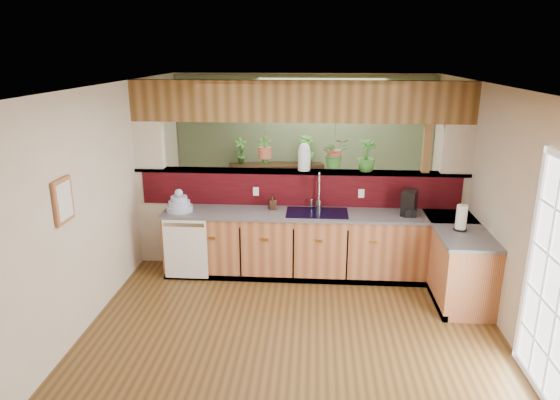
# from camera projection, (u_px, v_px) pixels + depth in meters

# --- Properties ---
(ground) EXTENTS (4.60, 7.00, 0.01)m
(ground) POSITION_uv_depth(u_px,v_px,m) (295.00, 309.00, 5.99)
(ground) COLOR #563B1A
(ground) RESTS_ON ground
(ceiling) EXTENTS (4.60, 7.00, 0.01)m
(ceiling) POSITION_uv_depth(u_px,v_px,m) (297.00, 88.00, 5.24)
(ceiling) COLOR brown
(ceiling) RESTS_ON ground
(wall_back) EXTENTS (4.60, 0.02, 2.60)m
(wall_back) POSITION_uv_depth(u_px,v_px,m) (303.00, 147.00, 8.96)
(wall_back) COLOR beige
(wall_back) RESTS_ON ground
(wall_left) EXTENTS (0.02, 7.00, 2.60)m
(wall_left) POSITION_uv_depth(u_px,v_px,m) (97.00, 201.00, 5.77)
(wall_left) COLOR beige
(wall_left) RESTS_ON ground
(wall_right) EXTENTS (0.02, 7.00, 2.60)m
(wall_right) POSITION_uv_depth(u_px,v_px,m) (505.00, 210.00, 5.46)
(wall_right) COLOR beige
(wall_right) RESTS_ON ground
(pass_through_partition) EXTENTS (4.60, 0.21, 2.60)m
(pass_through_partition) POSITION_uv_depth(u_px,v_px,m) (302.00, 184.00, 6.93)
(pass_through_partition) COLOR beige
(pass_through_partition) RESTS_ON ground
(pass_through_ledge) EXTENTS (4.60, 0.21, 0.04)m
(pass_through_ledge) POSITION_uv_depth(u_px,v_px,m) (300.00, 172.00, 6.89)
(pass_through_ledge) COLOR brown
(pass_through_ledge) RESTS_ON ground
(header_beam) EXTENTS (4.60, 0.15, 0.55)m
(header_beam) POSITION_uv_depth(u_px,v_px,m) (300.00, 102.00, 6.61)
(header_beam) COLOR brown
(header_beam) RESTS_ON ground
(sage_backwall) EXTENTS (4.55, 0.02, 2.55)m
(sage_backwall) POSITION_uv_depth(u_px,v_px,m) (303.00, 148.00, 8.94)
(sage_backwall) COLOR #526344
(sage_backwall) RESTS_ON ground
(countertop) EXTENTS (4.14, 1.52, 0.90)m
(countertop) POSITION_uv_depth(u_px,v_px,m) (360.00, 248.00, 6.64)
(countertop) COLOR #985834
(countertop) RESTS_ON ground
(dishwasher) EXTENTS (0.58, 0.03, 0.82)m
(dishwasher) POSITION_uv_depth(u_px,v_px,m) (185.00, 249.00, 6.59)
(dishwasher) COLOR white
(dishwasher) RESTS_ON ground
(navy_sink) EXTENTS (0.82, 0.50, 0.18)m
(navy_sink) POSITION_uv_depth(u_px,v_px,m) (317.00, 218.00, 6.67)
(navy_sink) COLOR black
(navy_sink) RESTS_ON countertop
(french_door) EXTENTS (0.06, 1.02, 2.16)m
(french_door) POSITION_uv_depth(u_px,v_px,m) (552.00, 284.00, 4.29)
(french_door) COLOR white
(french_door) RESTS_ON ground
(framed_print) EXTENTS (0.04, 0.35, 0.45)m
(framed_print) POSITION_uv_depth(u_px,v_px,m) (63.00, 201.00, 4.93)
(framed_print) COLOR #985834
(framed_print) RESTS_ON wall_left
(faucet) EXTENTS (0.22, 0.23, 0.52)m
(faucet) POSITION_uv_depth(u_px,v_px,m) (319.00, 190.00, 6.71)
(faucet) COLOR #B7B7B2
(faucet) RESTS_ON countertop
(dish_stack) EXTENTS (0.35, 0.35, 0.31)m
(dish_stack) POSITION_uv_depth(u_px,v_px,m) (179.00, 204.00, 6.69)
(dish_stack) COLOR #9DAACB
(dish_stack) RESTS_ON countertop
(soap_dispenser) EXTENTS (0.12, 0.12, 0.21)m
(soap_dispenser) POSITION_uv_depth(u_px,v_px,m) (272.00, 202.00, 6.76)
(soap_dispenser) COLOR #361E13
(soap_dispenser) RESTS_ON countertop
(coffee_maker) EXTENTS (0.17, 0.29, 0.32)m
(coffee_maker) POSITION_uv_depth(u_px,v_px,m) (409.00, 204.00, 6.53)
(coffee_maker) COLOR black
(coffee_maker) RESTS_ON countertop
(paper_towel) EXTENTS (0.16, 0.16, 0.33)m
(paper_towel) POSITION_uv_depth(u_px,v_px,m) (461.00, 218.00, 5.96)
(paper_towel) COLOR black
(paper_towel) RESTS_ON countertop
(glass_jar) EXTENTS (0.17, 0.17, 0.38)m
(glass_jar) POSITION_uv_depth(u_px,v_px,m) (304.00, 157.00, 6.82)
(glass_jar) COLOR silver
(glass_jar) RESTS_ON pass_through_ledge
(ledge_plant_right) EXTENTS (0.26, 0.26, 0.43)m
(ledge_plant_right) POSITION_uv_depth(u_px,v_px,m) (367.00, 156.00, 6.76)
(ledge_plant_right) COLOR #2E6523
(ledge_plant_right) RESTS_ON pass_through_ledge
(hanging_plant_a) EXTENTS (0.22, 0.18, 0.50)m
(hanging_plant_a) POSITION_uv_depth(u_px,v_px,m) (265.00, 141.00, 6.80)
(hanging_plant_a) COLOR brown
(hanging_plant_a) RESTS_ON header_beam
(hanging_plant_b) EXTENTS (0.45, 0.42, 0.53)m
(hanging_plant_b) POSITION_uv_depth(u_px,v_px,m) (335.00, 140.00, 6.73)
(hanging_plant_b) COLOR brown
(hanging_plant_b) RESTS_ON header_beam
(shelving_console) EXTENTS (1.70, 0.80, 1.09)m
(shelving_console) POSITION_uv_depth(u_px,v_px,m) (276.00, 194.00, 8.98)
(shelving_console) COLOR black
(shelving_console) RESTS_ON ground
(shelf_plant_a) EXTENTS (0.28, 0.22, 0.46)m
(shelf_plant_a) POSITION_uv_depth(u_px,v_px,m) (240.00, 151.00, 8.80)
(shelf_plant_a) COLOR #2E6523
(shelf_plant_a) RESTS_ON shelving_console
(shelf_plant_b) EXTENTS (0.38, 0.38, 0.52)m
(shelf_plant_b) POSITION_uv_depth(u_px,v_px,m) (306.00, 150.00, 8.72)
(shelf_plant_b) COLOR #2E6523
(shelf_plant_b) RESTS_ON shelving_console
(floor_plant) EXTENTS (0.81, 0.76, 0.71)m
(floor_plant) POSITION_uv_depth(u_px,v_px,m) (348.00, 213.00, 8.38)
(floor_plant) COLOR #2E6523
(floor_plant) RESTS_ON ground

